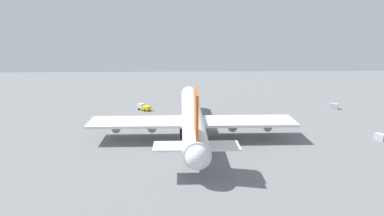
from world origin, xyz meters
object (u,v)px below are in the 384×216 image
at_px(maintenance_van, 144,107).
at_px(cargo_container_aft, 380,137).
at_px(cargo_container_fore, 334,106).
at_px(safety_cone_nose, 194,109).
at_px(cargo_airplane, 192,116).

bearing_deg(maintenance_van, cargo_container_aft, -117.96).
xyz_separation_m(cargo_container_fore, safety_cone_nose, (0.43, 52.89, -0.67)).
height_order(cargo_airplane, safety_cone_nose, cargo_airplane).
xyz_separation_m(cargo_container_aft, safety_cone_nose, (36.65, 50.10, -0.55)).
bearing_deg(safety_cone_nose, cargo_container_fore, -90.47).
distance_m(maintenance_van, cargo_container_aft, 77.86).
bearing_deg(maintenance_van, cargo_container_fore, -90.24).
height_order(maintenance_van, cargo_container_aft, maintenance_van).
bearing_deg(cargo_airplane, cargo_container_aft, -95.93).
relative_size(cargo_airplane, safety_cone_nose, 103.93).
distance_m(maintenance_van, cargo_container_fore, 71.56).
bearing_deg(maintenance_van, cargo_airplane, -151.43).
distance_m(cargo_container_fore, safety_cone_nose, 52.89).
relative_size(cargo_container_fore, cargo_container_aft, 0.94).
relative_size(cargo_airplane, cargo_container_aft, 19.87).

